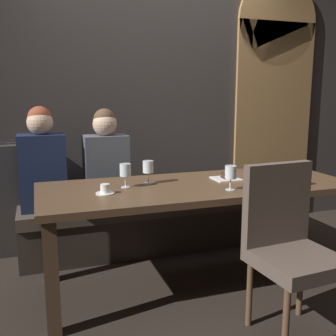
% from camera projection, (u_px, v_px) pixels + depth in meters
% --- Properties ---
extents(ground, '(9.00, 9.00, 0.00)m').
position_uv_depth(ground, '(196.00, 281.00, 2.93)').
color(ground, black).
extents(back_wall_tiled, '(6.00, 0.12, 3.00)m').
position_uv_depth(back_wall_tiled, '(149.00, 80.00, 3.78)').
color(back_wall_tiled, '#383330').
rests_on(back_wall_tiled, ground).
extents(arched_door, '(0.90, 0.05, 2.55)m').
position_uv_depth(arched_door, '(274.00, 94.00, 4.17)').
color(arched_door, olive).
rests_on(arched_door, ground).
extents(dining_table, '(2.20, 0.84, 0.74)m').
position_uv_depth(dining_table, '(197.00, 196.00, 2.80)').
color(dining_table, '#493422').
rests_on(dining_table, ground).
extents(banquette_bench, '(2.50, 0.44, 0.45)m').
position_uv_depth(banquette_bench, '(167.00, 223.00, 3.54)').
color(banquette_bench, '#312A23').
rests_on(banquette_bench, ground).
extents(chair_near_side, '(0.47, 0.47, 0.98)m').
position_uv_depth(chair_near_side, '(288.00, 239.00, 2.23)').
color(chair_near_side, brown).
rests_on(chair_near_side, ground).
extents(diner_redhead, '(0.36, 0.24, 0.83)m').
position_uv_depth(diner_redhead, '(42.00, 161.00, 3.12)').
color(diner_redhead, '#192342').
rests_on(diner_redhead, banquette_bench).
extents(diner_bearded, '(0.36, 0.24, 0.80)m').
position_uv_depth(diner_bearded, '(106.00, 160.00, 3.28)').
color(diner_bearded, '#4C515B').
rests_on(diner_bearded, banquette_bench).
extents(wine_glass_center_front, '(0.08, 0.08, 0.16)m').
position_uv_depth(wine_glass_center_front, '(125.00, 171.00, 2.67)').
color(wine_glass_center_front, silver).
rests_on(wine_glass_center_front, dining_table).
extents(wine_glass_near_right, '(0.08, 0.08, 0.16)m').
position_uv_depth(wine_glass_near_right, '(231.00, 173.00, 2.60)').
color(wine_glass_near_right, silver).
rests_on(wine_glass_near_right, dining_table).
extents(wine_glass_end_left, '(0.08, 0.08, 0.16)m').
position_uv_depth(wine_glass_end_left, '(291.00, 171.00, 2.68)').
color(wine_glass_end_left, silver).
rests_on(wine_glass_end_left, dining_table).
extents(wine_glass_far_right, '(0.08, 0.08, 0.16)m').
position_uv_depth(wine_glass_far_right, '(148.00, 167.00, 2.79)').
color(wine_glass_far_right, silver).
rests_on(wine_glass_far_right, dining_table).
extents(espresso_cup, '(0.12, 0.12, 0.06)m').
position_uv_depth(espresso_cup, '(105.00, 190.00, 2.51)').
color(espresso_cup, white).
rests_on(espresso_cup, dining_table).
extents(dessert_plate, '(0.19, 0.19, 0.05)m').
position_uv_depth(dessert_plate, '(227.00, 178.00, 2.94)').
color(dessert_plate, white).
rests_on(dessert_plate, dining_table).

